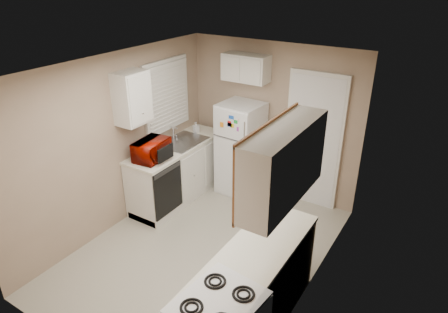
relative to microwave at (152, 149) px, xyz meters
The scene contains 18 objects.
floor 1.55m from the microwave, 17.02° to the right, with size 3.80×3.80×0.00m, color beige.
ceiling 1.77m from the microwave, 17.02° to the right, with size 3.80×3.80×0.00m, color white.
wall_left 0.48m from the microwave, 132.92° to the right, with size 3.80×3.80×0.00m, color tan.
wall_right 2.52m from the microwave, ahead, with size 3.80×3.80×0.00m, color tan.
wall_back 1.91m from the microwave, 55.17° to the left, with size 2.80×2.80×0.00m, color tan.
wall_front 2.49m from the microwave, 63.99° to the right, with size 2.80×2.80×0.00m, color tan.
left_counter 0.83m from the microwave, 91.03° to the left, with size 0.60×1.80×0.90m, color silver.
dishwasher 0.63m from the microwave, ahead, with size 0.03×0.58×0.72m, color black.
sink 0.74m from the microwave, 90.82° to the left, with size 0.54×0.74×0.16m, color gray.
microwave is the anchor object (origin of this frame).
soap_bottle 1.15m from the microwave, 93.01° to the left, with size 0.08×0.08×0.18m, color beige.
window_blinds 0.94m from the microwave, 110.67° to the left, with size 0.10×0.98×1.08m, color silver.
upper_cabinet_left 0.78m from the microwave, 144.66° to the right, with size 0.30×0.45×0.70m, color silver.
refrigerator 1.47m from the microwave, 60.28° to the left, with size 0.61×0.60×1.49m, color white.
cabinet_over_fridge 1.84m from the microwave, 64.03° to the left, with size 0.70×0.30×0.40m, color silver.
interior_door 2.35m from the microwave, 40.46° to the left, with size 0.86×0.06×2.08m, color white.
right_counter 2.54m from the microwave, 27.37° to the right, with size 0.60×2.00×0.90m, color silver.
upper_cabinet_right 2.59m from the microwave, 19.61° to the right, with size 0.30×1.20×0.70m, color silver.
Camera 1 is at (2.46, -3.42, 3.36)m, focal length 32.00 mm.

